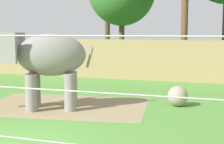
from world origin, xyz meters
The scene contains 4 objects.
dirt_patch centered at (-0.85, 4.57, 0.00)m, with size 6.22×4.24×0.01m, color #937F5B.
embankment_wall centered at (0.00, 13.18, 1.17)m, with size 36.00×1.80×2.35m, color tan.
elephant centered at (-1.32, 3.79, 1.87)m, with size 3.61×2.33×2.83m.
enrichment_ball centered at (3.28, 5.85, 0.39)m, with size 0.78×0.78×0.78m, color gray.
Camera 1 is at (4.97, -7.13, 2.83)m, focal length 54.80 mm.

